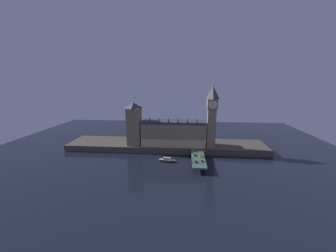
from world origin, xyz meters
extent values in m
plane|color=black|center=(0.00, 0.00, 0.00)|extent=(400.00, 400.00, 0.00)
cube|color=#4C4438|center=(0.00, 39.00, 3.27)|extent=(220.00, 42.00, 6.54)
cube|color=#8E7A56|center=(8.60, 31.36, 18.78)|extent=(67.81, 21.73, 24.46)
cube|color=#D5B989|center=(8.60, 20.38, 10.95)|extent=(67.81, 0.20, 8.81)
cube|color=#383D42|center=(8.60, 31.36, 32.21)|extent=(67.81, 19.99, 2.40)
cone|color=#383D42|center=(-15.62, 22.13, 36.10)|extent=(2.40, 2.40, 5.38)
cone|color=#383D42|center=(-5.93, 22.13, 36.10)|extent=(2.40, 2.40, 5.38)
cone|color=#383D42|center=(3.76, 22.13, 36.10)|extent=(2.40, 2.40, 5.38)
cone|color=#383D42|center=(13.45, 22.13, 36.10)|extent=(2.40, 2.40, 5.38)
cone|color=#383D42|center=(23.13, 22.13, 36.10)|extent=(2.40, 2.40, 5.38)
cone|color=#383D42|center=(32.82, 22.13, 36.10)|extent=(2.40, 2.40, 5.38)
cube|color=#8E7A56|center=(48.19, 25.75, 27.04)|extent=(8.50, 8.50, 41.00)
cube|color=#8E7A56|center=(48.19, 25.75, 52.51)|extent=(10.03, 10.03, 9.93)
cylinder|color=beige|center=(48.19, 20.61, 52.51)|extent=(8.53, 0.25, 8.53)
cylinder|color=beige|center=(48.19, 30.89, 52.51)|extent=(8.53, 0.25, 8.53)
cylinder|color=beige|center=(53.33, 25.75, 52.51)|extent=(0.25, 8.53, 8.53)
cylinder|color=beige|center=(43.05, 25.75, 52.51)|extent=(0.25, 8.53, 8.53)
cube|color=black|center=(48.19, 20.42, 53.15)|extent=(0.36, 0.10, 6.40)
pyramid|color=#383D42|center=(48.19, 25.75, 64.12)|extent=(10.03, 10.03, 13.30)
sphere|color=gold|center=(48.19, 25.75, 71.57)|extent=(1.60, 1.60, 1.60)
cube|color=#8E7A56|center=(-33.90, 28.67, 26.80)|extent=(14.33, 14.33, 40.50)
pyramid|color=#383D42|center=(-33.90, 28.67, 50.06)|extent=(14.62, 14.62, 6.03)
cylinder|color=#99999E|center=(-33.90, 28.67, 56.08)|extent=(0.24, 0.24, 6.00)
cube|color=gold|center=(-32.80, 28.67, 58.18)|extent=(2.00, 0.08, 1.20)
cube|color=#476656|center=(33.85, -5.00, 5.44)|extent=(12.13, 46.00, 1.40)
cube|color=#4C4438|center=(33.85, -12.67, 2.37)|extent=(10.31, 3.20, 4.74)
cube|color=#4C4438|center=(33.85, 2.67, 2.37)|extent=(10.31, 3.20, 4.74)
cube|color=navy|center=(31.18, 0.01, 6.74)|extent=(1.94, 4.27, 0.85)
cube|color=black|center=(31.18, 0.01, 7.39)|extent=(1.59, 1.92, 0.45)
cylinder|color=black|center=(30.26, 1.33, 6.46)|extent=(0.22, 0.64, 0.64)
cylinder|color=black|center=(32.10, 1.33, 6.46)|extent=(0.22, 0.64, 0.64)
cylinder|color=black|center=(30.26, -1.32, 6.46)|extent=(0.22, 0.64, 0.64)
cylinder|color=black|center=(32.10, -1.32, 6.46)|extent=(0.22, 0.64, 0.64)
cube|color=navy|center=(31.18, -16.43, 6.76)|extent=(1.96, 3.80, 0.89)
cube|color=black|center=(31.18, -16.43, 7.43)|extent=(1.61, 1.71, 0.45)
cylinder|color=black|center=(30.25, -15.25, 6.46)|extent=(0.22, 0.64, 0.64)
cylinder|color=black|center=(32.11, -15.25, 6.46)|extent=(0.22, 0.64, 0.64)
cylinder|color=black|center=(30.25, -17.61, 6.46)|extent=(0.22, 0.64, 0.64)
cylinder|color=black|center=(32.11, -17.61, 6.46)|extent=(0.22, 0.64, 0.64)
cube|color=red|center=(36.52, -14.44, 6.66)|extent=(1.97, 4.48, 0.69)
cube|color=black|center=(36.52, -14.44, 7.23)|extent=(1.61, 2.02, 0.45)
cylinder|color=black|center=(37.45, -15.83, 6.46)|extent=(0.22, 0.64, 0.64)
cylinder|color=black|center=(35.58, -15.83, 6.46)|extent=(0.22, 0.64, 0.64)
cylinder|color=black|center=(37.45, -13.05, 6.46)|extent=(0.22, 0.64, 0.64)
cylinder|color=black|center=(35.58, -13.05, 6.46)|extent=(0.22, 0.64, 0.64)
cube|color=yellow|center=(36.52, -2.29, 6.68)|extent=(1.94, 4.43, 0.73)
cube|color=black|center=(36.52, -2.29, 7.27)|extent=(1.59, 1.99, 0.45)
cylinder|color=black|center=(37.44, -3.66, 6.46)|extent=(0.22, 0.64, 0.64)
cylinder|color=black|center=(35.60, -3.66, 6.46)|extent=(0.22, 0.64, 0.64)
cylinder|color=black|center=(37.44, -0.92, 6.46)|extent=(0.22, 0.64, 0.64)
cylinder|color=black|center=(35.60, -0.92, 6.46)|extent=(0.22, 0.64, 0.64)
cylinder|color=black|center=(28.51, -15.66, 6.55)|extent=(0.28, 0.28, 0.82)
cylinder|color=brown|center=(28.51, -15.66, 7.30)|extent=(0.38, 0.38, 0.69)
sphere|color=tan|center=(28.51, -15.66, 7.76)|extent=(0.22, 0.22, 0.22)
cylinder|color=black|center=(39.19, -6.03, 6.54)|extent=(0.28, 0.28, 0.80)
cylinder|color=navy|center=(39.19, -6.03, 7.27)|extent=(0.38, 0.38, 0.67)
sphere|color=tan|center=(39.19, -6.03, 7.71)|extent=(0.22, 0.22, 0.22)
cylinder|color=black|center=(28.51, 8.35, 6.58)|extent=(0.28, 0.28, 0.88)
cylinder|color=black|center=(28.51, 8.35, 7.38)|extent=(0.38, 0.38, 0.73)
sphere|color=tan|center=(28.51, 8.35, 7.87)|extent=(0.24, 0.24, 0.24)
cylinder|color=#2D3333|center=(28.11, -19.72, 6.39)|extent=(0.56, 0.56, 0.50)
cylinder|color=#2D3333|center=(28.11, -19.72, 9.02)|extent=(0.18, 0.18, 4.76)
sphere|color=#F9E5A3|center=(28.11, -19.72, 11.95)|extent=(0.60, 0.60, 0.60)
sphere|color=#F9E5A3|center=(27.66, -19.72, 11.60)|extent=(0.44, 0.44, 0.44)
sphere|color=#F9E5A3|center=(28.56, -19.72, 11.60)|extent=(0.44, 0.44, 0.44)
cylinder|color=#2D3333|center=(39.59, -5.00, 6.39)|extent=(0.56, 0.56, 0.50)
cylinder|color=#2D3333|center=(39.59, -5.00, 9.58)|extent=(0.18, 0.18, 5.89)
sphere|color=#F9E5A3|center=(39.59, -5.00, 13.07)|extent=(0.60, 0.60, 0.60)
sphere|color=#F9E5A3|center=(39.14, -5.00, 12.72)|extent=(0.44, 0.44, 0.44)
sphere|color=#F9E5A3|center=(40.04, -5.00, 12.72)|extent=(0.44, 0.44, 0.44)
ellipsoid|color=#1E2842|center=(4.64, -2.09, 1.05)|extent=(17.79, 6.71, 2.11)
cube|color=tan|center=(4.64, -2.09, 2.01)|extent=(15.60, 5.59, 0.24)
cube|color=#B7B2A8|center=(4.64, -2.09, 3.18)|extent=(8.11, 3.71, 2.11)
camera|label=1|loc=(21.46, -185.23, 75.13)|focal=22.00mm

